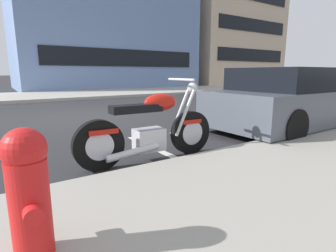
{
  "coord_description": "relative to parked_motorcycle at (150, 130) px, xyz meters",
  "views": [
    {
      "loc": [
        -2.06,
        -7.27,
        1.19
      ],
      "look_at": [
        -0.08,
        -4.24,
        0.46
      ],
      "focal_mm": 28.28,
      "sensor_mm": 36.0,
      "label": 1
    }
  ],
  "objects": [
    {
      "name": "sidewalk_far_curb",
      "position": [
        12.35,
        11.27,
        -0.36
      ],
      "size": [
        120.0,
        5.0,
        0.14
      ],
      "primitive_type": "cube",
      "color": "#ADA89E",
      "rests_on": "ground"
    },
    {
      "name": "ground_plane",
      "position": [
        0.35,
        4.22,
        -0.43
      ],
      "size": [
        260.0,
        260.0,
        0.0
      ],
      "primitive_type": "plane",
      "color": "#28282B"
    },
    {
      "name": "parked_motorcycle",
      "position": [
        0.0,
        0.0,
        0.0
      ],
      "size": [
        2.02,
        0.62,
        1.12
      ],
      "rotation": [
        0.0,
        0.0,
        -0.04
      ],
      "color": "black",
      "rests_on": "ground"
    },
    {
      "name": "fire_hydrant",
      "position": [
        -1.61,
        -1.46,
        0.12
      ],
      "size": [
        0.24,
        0.36,
        0.76
      ],
      "color": "red",
      "rests_on": "sidewalk_near_curb"
    },
    {
      "name": "townhouse_behind_pole",
      "position": [
        18.31,
        17.71,
        5.81
      ],
      "size": [
        10.11,
        8.37,
        12.47
      ],
      "color": "beige",
      "rests_on": "ground"
    },
    {
      "name": "townhouse_corner_block",
      "position": [
        5.83,
        18.19,
        4.46
      ],
      "size": [
        12.55,
        9.33,
        9.78
      ],
      "color": "#6B84B2",
      "rests_on": "ground"
    },
    {
      "name": "parked_car_mid_block",
      "position": [
        3.61,
        0.2,
        0.2
      ],
      "size": [
        4.04,
        1.83,
        1.29
      ],
      "rotation": [
        0.0,
        0.0,
        0.01
      ],
      "color": "#4C515B",
      "rests_on": "ground"
    },
    {
      "name": "parking_stall_stripe",
      "position": [
        0.35,
        0.28,
        -0.42
      ],
      "size": [
        0.12,
        2.2,
        0.01
      ],
      "primitive_type": "cube",
      "color": "silver",
      "rests_on": "ground"
    }
  ]
}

